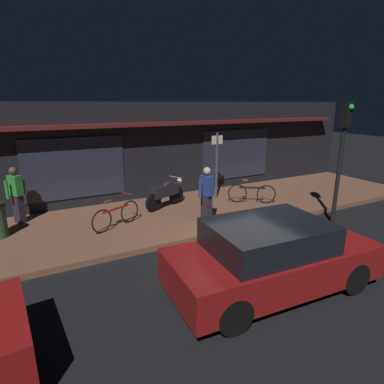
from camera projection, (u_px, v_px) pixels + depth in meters
The scene contains 11 objects.
ground_plane at pixel (245, 250), 7.93m from camera, with size 60.00×60.00×0.00m, color black.
sidewalk_slab at pixel (190, 212), 10.46m from camera, with size 18.00×4.00×0.15m, color brown.
storefront_building at pixel (152, 148), 12.88m from camera, with size 18.00×3.30×3.60m.
motorcycle at pixel (166, 193), 10.63m from camera, with size 1.61×0.85×0.97m.
bicycle_parked at pixel (252, 193), 11.11m from camera, with size 1.39×0.97×0.91m.
bicycle_extra at pixel (116, 215), 8.91m from camera, with size 1.52×0.75×0.91m.
person_photographer at pixel (17, 194), 9.11m from camera, with size 0.55×0.44×1.67m.
person_bystander at pixel (207, 194), 9.11m from camera, with size 0.61×0.43×1.67m.
sign_post at pixel (217, 162), 11.38m from camera, with size 0.44×0.09×2.40m.
traffic_light_pole at pixel (343, 142), 9.06m from camera, with size 0.24×0.33×3.60m.
parked_car_far at pixel (271, 256), 6.11m from camera, with size 4.19×1.99×1.42m.
Camera 1 is at (-4.53, -5.78, 3.57)m, focal length 29.57 mm.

